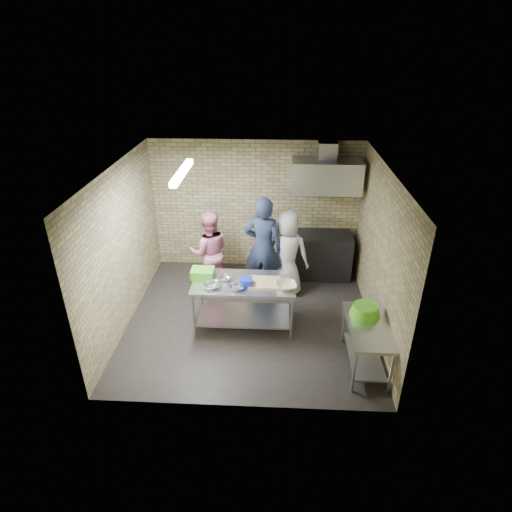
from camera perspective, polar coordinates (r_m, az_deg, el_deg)
The scene contains 26 objects.
floor at distance 7.63m, azimuth -0.84°, elevation -8.36°, with size 4.20×4.20×0.00m, color black.
ceiling at distance 6.42m, azimuth -1.01°, elevation 11.51°, with size 4.20×4.20×0.00m, color black.
back_wall at distance 8.75m, azimuth -0.04°, elevation 6.67°, with size 4.20×0.06×2.70m, color tan.
front_wall at distance 5.22m, azimuth -2.39°, elevation -9.28°, with size 4.20×0.06×2.70m, color tan.
left_wall at distance 7.36m, azimuth -17.46°, elevation 1.07°, with size 0.06×4.00×2.70m, color tan.
right_wall at distance 7.10m, azimuth 16.24°, elevation 0.29°, with size 0.06×4.00×2.70m, color tan.
prep_table at distance 7.27m, azimuth -1.60°, elevation -6.34°, with size 1.69×0.85×0.85m, color silver.
side_counter at distance 6.66m, azimuth 14.47°, elevation -11.54°, with size 0.60×1.20×0.75m, color silver.
stove at distance 8.83m, azimuth 8.62°, elevation 0.15°, with size 1.20×0.70×0.90m, color black.
range_hood at distance 8.26m, azimuth 9.41°, elevation 10.52°, with size 1.30×0.60×0.60m, color silver.
hood_duct at distance 8.28m, azimuth 9.55°, elevation 13.79°, with size 0.35×0.30×0.30m, color #A5A8AD.
wall_shelf at distance 8.53m, azimuth 11.22°, elevation 9.64°, with size 0.80×0.20×0.04m, color #3F2B19.
fluorescent_fixture at distance 6.58m, azimuth -9.88°, elevation 10.98°, with size 0.10×1.25×0.08m, color white.
green_crate at distance 7.19m, azimuth -7.16°, elevation -2.30°, with size 0.38×0.28×0.15m, color green.
blue_tub at distance 6.92m, azimuth -1.31°, elevation -3.49°, with size 0.19×0.19×0.12m, color #1726B0.
cutting_board at distance 7.00m, azimuth 1.20°, elevation -3.55°, with size 0.52×0.40×0.03m, color tan.
mixing_bowl_a at distance 6.91m, azimuth -5.93°, elevation -3.98°, with size 0.26×0.26×0.06m, color silver.
mixing_bowl_b at distance 7.09m, azimuth -4.04°, elevation -2.98°, with size 0.20×0.20×0.06m, color silver.
mixing_bowl_c at distance 6.84m, azimuth -2.63°, elevation -4.20°, with size 0.24×0.24×0.06m, color silver.
ceramic_bowl at distance 6.87m, azimuth 4.09°, elevation -4.00°, with size 0.33×0.33×0.08m, color beige.
green_basin at distance 6.58m, azimuth 14.39°, elevation -7.05°, with size 0.46×0.46×0.17m, color #59C626, non-canonical shape.
bottle_red at distance 8.46m, azimuth 9.59°, elevation 10.43°, with size 0.07×0.07×0.18m, color #B22619.
bottle_green at distance 8.52m, azimuth 12.29°, elevation 10.20°, with size 0.06×0.06×0.15m, color green.
man_navy at distance 7.84m, azimuth 0.98°, elevation 1.13°, with size 0.72×0.47×1.96m, color #161C37.
woman_pink at distance 8.11m, azimuth -6.25°, elevation 0.53°, with size 0.79×0.61×1.62m, color #BF6582.
woman_white at distance 7.99m, azimuth 4.17°, elevation 0.41°, with size 0.82×0.53×1.67m, color silver.
Camera 1 is at (0.43, -6.15, 4.49)m, focal length 29.88 mm.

